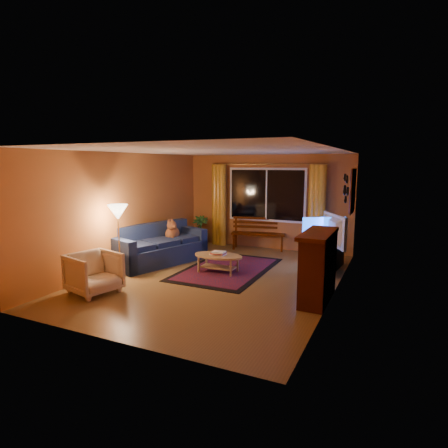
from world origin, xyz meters
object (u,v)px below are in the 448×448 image
at_px(armchair, 94,271).
at_px(tv_console, 328,258).
at_px(sofa, 159,244).
at_px(floor_lamp, 119,241).
at_px(bench, 258,241).
at_px(coffee_table, 218,264).

distance_m(armchair, tv_console, 4.75).
xyz_separation_m(sofa, armchair, (0.14, -2.17, -0.05)).
xyz_separation_m(armchair, floor_lamp, (-0.27, 0.99, 0.33)).
bearing_deg(armchair, bench, -3.53).
distance_m(bench, floor_lamp, 3.90).
bearing_deg(floor_lamp, bench, 63.75).
relative_size(sofa, armchair, 2.75).
bearing_deg(tv_console, bench, 154.27).
relative_size(bench, floor_lamp, 0.97).
relative_size(bench, coffee_table, 1.34).
distance_m(armchair, floor_lamp, 1.08).
relative_size(sofa, tv_console, 1.74).
bearing_deg(coffee_table, sofa, 175.73).
bearing_deg(sofa, bench, 73.50).
relative_size(sofa, coffee_table, 2.08).
distance_m(bench, coffee_table, 2.41).
height_order(sofa, armchair, sofa).
bearing_deg(floor_lamp, tv_console, 31.21).
bearing_deg(coffee_table, floor_lamp, -148.04).
bearing_deg(tv_console, armchair, -131.57).
height_order(armchair, coffee_table, armchair).
bearing_deg(armchair, floor_lamp, 29.59).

